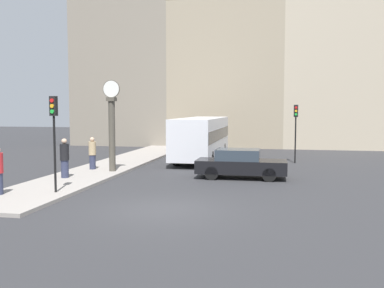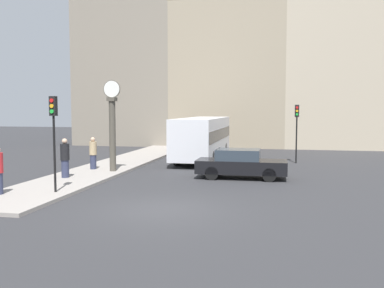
# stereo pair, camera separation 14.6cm
# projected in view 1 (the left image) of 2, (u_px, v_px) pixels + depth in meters

# --- Properties ---
(ground_plane) EXTENTS (120.00, 120.00, 0.00)m
(ground_plane) POSITION_uv_depth(u_px,v_px,m) (163.00, 209.00, 14.43)
(ground_plane) COLOR #2D2D30
(sidewalk_corner) EXTENTS (3.19, 26.51, 0.14)m
(sidewalk_corner) POSITION_uv_depth(u_px,v_px,m) (122.00, 163.00, 26.52)
(sidewalk_corner) COLOR gray
(sidewalk_corner) RESTS_ON ground_plane
(building_row) EXTENTS (30.10, 5.00, 16.43)m
(building_row) POSITION_uv_depth(u_px,v_px,m) (234.00, 63.00, 38.57)
(building_row) COLOR gray
(building_row) RESTS_ON ground_plane
(sedan_car) EXTENTS (4.36, 1.73, 1.43)m
(sedan_car) POSITION_uv_depth(u_px,v_px,m) (241.00, 164.00, 20.86)
(sedan_car) COLOR black
(sedan_car) RESTS_ON ground_plane
(bus_distant) EXTENTS (2.41, 9.74, 2.79)m
(bus_distant) POSITION_uv_depth(u_px,v_px,m) (202.00, 136.00, 28.39)
(bus_distant) COLOR silver
(bus_distant) RESTS_ON ground_plane
(traffic_light_near) EXTENTS (0.26, 0.24, 3.74)m
(traffic_light_near) POSITION_uv_depth(u_px,v_px,m) (54.00, 124.00, 16.50)
(traffic_light_near) COLOR black
(traffic_light_near) RESTS_ON sidewalk_corner
(traffic_light_far) EXTENTS (0.26, 0.24, 3.64)m
(traffic_light_far) POSITION_uv_depth(u_px,v_px,m) (296.00, 121.00, 26.61)
(traffic_light_far) COLOR black
(traffic_light_far) RESTS_ON ground_plane
(street_clock) EXTENTS (0.92, 0.43, 4.74)m
(street_clock) POSITION_uv_depth(u_px,v_px,m) (112.00, 127.00, 22.22)
(street_clock) COLOR #4C473D
(street_clock) RESTS_ON sidewalk_corner
(pedestrian_black_jacket) EXTENTS (0.42, 0.42, 1.86)m
(pedestrian_black_jacket) POSITION_uv_depth(u_px,v_px,m) (65.00, 158.00, 20.19)
(pedestrian_black_jacket) COLOR #2D334C
(pedestrian_black_jacket) RESTS_ON sidewalk_corner
(pedestrian_tan_coat) EXTENTS (0.39, 0.39, 1.73)m
(pedestrian_tan_coat) POSITION_uv_depth(u_px,v_px,m) (92.00, 153.00, 23.06)
(pedestrian_tan_coat) COLOR #2D334C
(pedestrian_tan_coat) RESTS_ON sidewalk_corner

